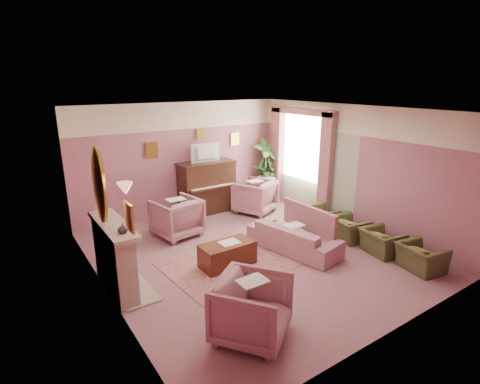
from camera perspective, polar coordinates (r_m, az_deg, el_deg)
floor at (r=7.51m, az=1.81°, el=-9.43°), size 5.50×6.00×0.01m
ceiling at (r=6.76m, az=2.02°, el=12.40°), size 5.50×6.00×0.01m
wall_back at (r=9.53m, az=-8.76°, el=4.96°), size 5.50×0.02×2.80m
wall_front at (r=5.04m, az=22.49°, el=-6.88°), size 5.50×0.02×2.80m
wall_left at (r=5.90m, az=-20.31°, el=-3.22°), size 0.02×6.00×2.80m
wall_right at (r=8.86m, az=16.51°, el=3.57°), size 0.02×6.00×2.80m
picture_rail_band at (r=9.36m, az=-9.02°, el=11.40°), size 5.50×0.01×0.65m
stripe_panel at (r=9.77m, az=10.47°, el=3.21°), size 0.01×3.00×2.15m
fireplace_surround at (r=6.44m, az=-18.61°, el=-9.59°), size 0.30×1.40×1.10m
fireplace_inset at (r=6.52m, az=-17.63°, el=-10.60°), size 0.18×0.72×0.68m
fire_ember at (r=6.62m, az=-17.15°, el=-11.91°), size 0.06×0.54×0.10m
mantel_shelf at (r=6.22m, az=-18.82°, el=-4.81°), size 0.40×1.55×0.07m
hearth at (r=6.73m, az=-16.50°, el=-13.37°), size 0.55×1.50×0.02m
mirror_frame at (r=5.99m, az=-20.71°, el=1.03°), size 0.04×0.72×1.20m
mirror_glass at (r=5.99m, az=-20.48°, el=1.07°), size 0.01×0.60×1.06m
sconce_shade at (r=4.98m, az=-17.10°, el=0.50°), size 0.20×0.20×0.16m
piano at (r=9.65m, az=-5.06°, el=0.65°), size 1.40×0.60×1.30m
piano_keyshelf at (r=9.34m, az=-4.03°, el=0.57°), size 1.30×0.12×0.06m
piano_keys at (r=9.33m, az=-4.03°, el=0.81°), size 1.20×0.08×0.02m
piano_top at (r=9.49m, az=-5.17°, el=4.48°), size 1.45×0.65×0.04m
television at (r=9.39m, az=-5.06°, el=6.16°), size 0.80×0.12×0.48m
print_back_left at (r=9.13m, az=-13.29°, el=6.24°), size 0.30×0.03×0.38m
print_back_right at (r=10.17m, az=-0.79°, el=8.07°), size 0.26×0.03×0.34m
print_back_mid at (r=9.61m, az=-6.09°, el=8.79°), size 0.22×0.03×0.26m
print_left_wall at (r=4.71m, az=-16.58°, el=-3.70°), size 0.03×0.28×0.36m
window_blind at (r=9.80m, az=9.49°, el=7.03°), size 0.03×1.40×1.80m
curtain_left at (r=9.19m, az=12.94°, el=3.65°), size 0.16×0.34×2.60m
curtain_right at (r=10.50m, az=5.62°, el=5.59°), size 0.16×0.34×2.60m
pelmet at (r=9.64m, az=9.38°, el=12.04°), size 0.16×2.20×0.16m
mantel_plant at (r=6.67m, az=-20.17°, el=-1.94°), size 0.16×0.16×0.28m
mantel_vase at (r=5.73m, az=-17.46°, el=-5.34°), size 0.16×0.16×0.16m
area_rug at (r=7.20m, az=-1.03°, el=-10.60°), size 2.62×1.97×0.01m
coffee_table at (r=6.98m, az=-1.94°, el=-9.48°), size 1.01×0.51×0.45m
table_paper at (r=6.91m, az=-1.61°, el=-7.67°), size 0.35×0.28×0.01m
sofa at (r=7.58m, az=8.20°, el=-6.14°), size 0.64×1.91×0.77m
sofa_throw at (r=7.76m, az=10.47°, el=-4.00°), size 0.10×1.45×0.53m
floral_armchair_left at (r=8.30m, az=-9.64°, el=-3.51°), size 0.91×0.91×0.95m
floral_armchair_right at (r=9.63m, az=2.29°, el=-0.43°), size 0.91×0.91×0.95m
floral_armchair_front at (r=5.11m, az=1.87°, el=-16.95°), size 0.91×0.91×0.95m
olive_chair_a at (r=7.54m, az=25.91°, el=-8.44°), size 0.52×0.74×0.64m
olive_chair_b at (r=7.92m, az=20.83°, el=-6.60°), size 0.52×0.74×0.64m
olive_chair_c at (r=8.37m, az=16.29°, el=-4.90°), size 0.52×0.74×0.64m
olive_chair_d at (r=8.87m, az=12.26°, el=-3.36°), size 0.52×0.74×0.64m
side_table at (r=10.61m, az=3.98°, el=0.48°), size 0.52×0.52×0.70m
side_plant_big at (r=10.48m, az=4.04°, el=3.21°), size 0.30×0.30×0.34m
side_plant_small at (r=10.48m, az=4.89°, el=3.02°), size 0.16×0.16×0.28m
palm_pot at (r=10.76m, az=3.89°, el=-0.30°), size 0.34×0.34×0.34m
palm_plant at (r=10.53m, az=3.99°, el=4.34°), size 0.76×0.76×1.44m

